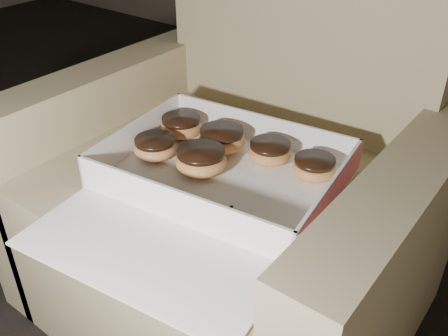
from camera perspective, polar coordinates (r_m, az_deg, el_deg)
armchair at (r=1.14m, az=1.24°, el=-3.82°), size 0.85×0.72×0.89m
bakery_box at (r=0.96m, az=-1.23°, el=-2.04°), size 0.51×0.58×0.08m
donut_a at (r=1.00m, az=10.28°, el=0.09°), size 0.09×0.09×0.04m
donut_b at (r=1.00m, az=-2.64°, el=0.91°), size 0.10×0.10×0.05m
donut_c at (r=1.08m, az=-0.26°, el=3.32°), size 0.10×0.10×0.05m
donut_d at (r=1.04m, az=5.27°, el=1.90°), size 0.09×0.09×0.05m
donut_e at (r=1.14m, az=-4.88°, el=4.84°), size 0.09×0.09×0.05m
donut_f at (r=1.06m, az=-7.87°, el=2.39°), size 0.09×0.09×0.05m
crumb_a at (r=0.94m, az=-3.55°, el=-3.40°), size 0.01×0.01×0.00m
crumb_b at (r=0.87m, az=9.28°, el=-7.02°), size 0.01×0.01×0.00m
crumb_c at (r=0.92m, az=0.86°, el=-4.43°), size 0.01×0.01×0.00m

